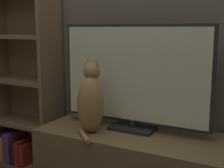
# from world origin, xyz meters

# --- Properties ---
(wall_back) EXTENTS (4.80, 0.05, 2.60)m
(wall_back) POSITION_xyz_m (0.00, 1.22, 1.30)
(wall_back) COLOR #60564C
(wall_back) RESTS_ON ground_plane
(tv) EXTENTS (1.01, 0.18, 0.69)m
(tv) POSITION_xyz_m (-0.06, 0.98, 0.85)
(tv) COLOR black
(tv) RESTS_ON tv_stand
(cat) EXTENTS (0.21, 0.29, 0.48)m
(cat) POSITION_xyz_m (-0.28, 0.80, 0.70)
(cat) COLOR #997547
(cat) RESTS_ON tv_stand
(bookshelf) EXTENTS (0.61, 0.28, 1.47)m
(bookshelf) POSITION_xyz_m (-1.09, 1.09, 0.65)
(bookshelf) COLOR brown
(bookshelf) RESTS_ON ground_plane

